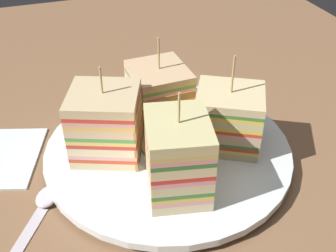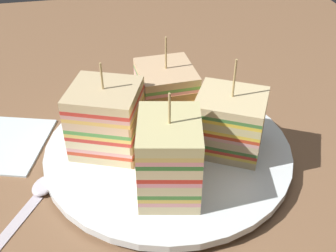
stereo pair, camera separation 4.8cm
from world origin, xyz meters
The scene contains 8 objects.
ground_plane centered at (0.00, 0.00, -0.90)cm, with size 120.31×96.78×1.80cm, color brown.
plate centered at (0.00, 0.00, 1.03)cm, with size 29.60×29.60×1.70cm.
sandwich_wedge_0 centered at (-6.98, 1.21, 5.06)cm, with size 8.03×7.29×10.95cm.
sandwich_wedge_1 centered at (-1.46, -6.94, 5.71)cm, with size 9.47×9.78×11.22cm.
sandwich_wedge_2 centered at (6.96, -1.31, 5.98)cm, with size 8.81×7.64×11.90cm.
sandwich_wedge_3 centered at (1.55, 6.92, 5.27)cm, with size 9.57×9.96×11.71cm.
chip_pile centered at (1.22, 0.34, 3.06)cm, with size 7.79×7.49×2.42cm.
spoon centered at (4.15, -15.63, 0.40)cm, with size 12.36×8.45×1.00cm.
Camera 2 is at (38.24, -7.98, 33.39)cm, focal length 44.39 mm.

